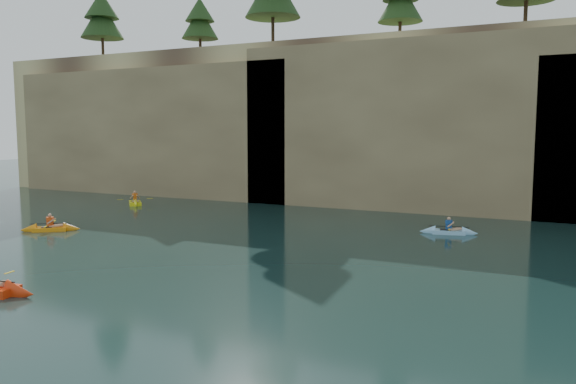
% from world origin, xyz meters
% --- Properties ---
extents(ground, '(160.00, 160.00, 0.00)m').
position_xyz_m(ground, '(0.00, 0.00, 0.00)').
color(ground, black).
rests_on(ground, ground).
extents(cliff, '(70.00, 16.00, 12.00)m').
position_xyz_m(cliff, '(0.00, 30.00, 6.00)').
color(cliff, tan).
rests_on(cliff, ground).
extents(cliff_slab_west, '(26.00, 2.40, 10.56)m').
position_xyz_m(cliff_slab_west, '(-20.00, 22.60, 5.28)').
color(cliff_slab_west, '#9A875D').
rests_on(cliff_slab_west, ground).
extents(cliff_slab_center, '(24.00, 2.40, 11.40)m').
position_xyz_m(cliff_slab_center, '(2.00, 22.60, 5.70)').
color(cliff_slab_center, '#9A875D').
rests_on(cliff_slab_center, ground).
extents(sea_cave_west, '(4.50, 1.00, 4.00)m').
position_xyz_m(sea_cave_west, '(-18.00, 21.95, 2.00)').
color(sea_cave_west, black).
rests_on(sea_cave_west, ground).
extents(sea_cave_center, '(3.50, 1.00, 3.20)m').
position_xyz_m(sea_cave_center, '(-4.00, 21.95, 1.60)').
color(sea_cave_center, black).
rests_on(sea_cave_center, ground).
extents(sea_cave_east, '(5.00, 1.00, 4.50)m').
position_xyz_m(sea_cave_east, '(10.00, 21.95, 2.25)').
color(sea_cave_east, black).
rests_on(sea_cave_east, ground).
extents(kayaker_orange, '(2.84, 2.30, 1.14)m').
position_xyz_m(kayaker_orange, '(-13.47, 6.82, 0.14)').
color(kayaker_orange, orange).
rests_on(kayaker_orange, ground).
extents(kayaker_yellow, '(2.66, 2.69, 1.24)m').
position_xyz_m(kayaker_yellow, '(-16.61, 16.89, 0.15)').
color(kayaker_yellow, yellow).
rests_on(kayaker_yellow, ground).
extents(kayaker_ltblue_mid, '(2.95, 2.15, 1.09)m').
position_xyz_m(kayaker_ltblue_mid, '(5.44, 15.15, 0.14)').
color(kayaker_ltblue_mid, '#96D2FB').
rests_on(kayaker_ltblue_mid, ground).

